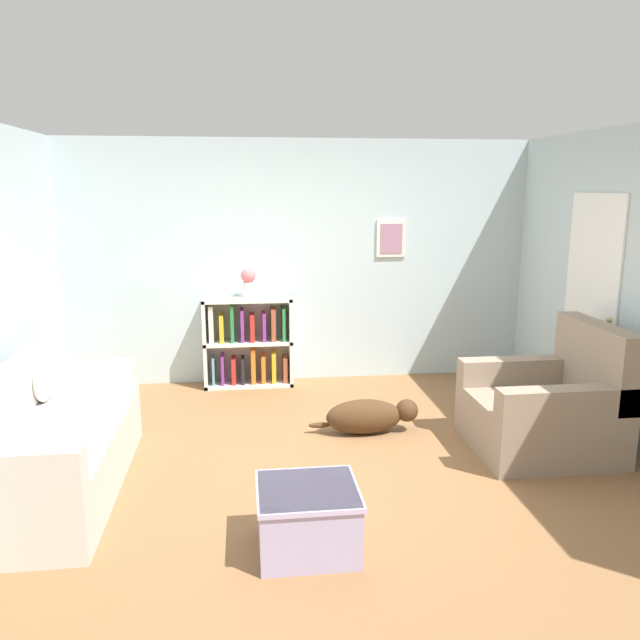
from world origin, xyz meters
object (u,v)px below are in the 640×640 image
at_px(bookshelf, 248,343).
at_px(vase, 248,281).
at_px(couch, 45,450).
at_px(recliner_chair, 548,409).
at_px(dog, 369,416).
at_px(coffee_table, 308,516).

bearing_deg(bookshelf, vase, -48.20).
height_order(couch, recliner_chair, recliner_chair).
bearing_deg(vase, couch, -122.69).
bearing_deg(bookshelf, couch, -122.26).
relative_size(couch, recliner_chair, 1.82).
relative_size(bookshelf, vase, 3.07).
xyz_separation_m(couch, dog, (2.45, 0.77, -0.16)).
relative_size(couch, vase, 6.20).
xyz_separation_m(recliner_chair, coffee_table, (-2.08, -1.20, -0.14)).
height_order(dog, vase, vase).
bearing_deg(recliner_chair, bookshelf, 140.01).
xyz_separation_m(bookshelf, vase, (0.01, -0.02, 0.67)).
relative_size(coffee_table, vase, 1.90).
distance_m(couch, bookshelf, 2.69).
xyz_separation_m(dog, vase, (-1.00, 1.48, 0.98)).
relative_size(dog, vase, 3.08).
bearing_deg(coffee_table, vase, 95.25).
bearing_deg(dog, couch, -162.52).
bearing_deg(recliner_chair, couch, -176.02).
bearing_deg(dog, recliner_chair, -20.20).
height_order(recliner_chair, vase, vase).
height_order(couch, dog, couch).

